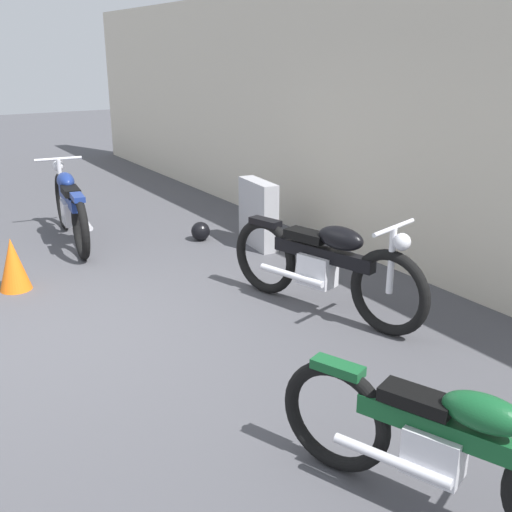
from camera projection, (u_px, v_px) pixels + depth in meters
name	position (u px, v px, depth m)	size (l,w,h in m)	color
ground_plane	(58.00, 337.00, 5.24)	(40.00, 40.00, 0.00)	#47474C
building_wall	(396.00, 126.00, 6.66)	(18.00, 0.30, 3.11)	beige
stone_marker	(258.00, 214.00, 7.54)	(0.72, 0.20, 0.83)	#9E9EA3
helmet	(201.00, 231.00, 7.85)	(0.24, 0.24, 0.24)	black
traffic_cone	(13.00, 264.00, 6.19)	(0.32, 0.32, 0.55)	orange
motorcycle_blue	(70.00, 206.00, 7.68)	(2.18, 0.61, 0.98)	black
motorcycle_black	(324.00, 265.00, 5.59)	(2.13, 0.82, 0.98)	black
motorcycle_green	(447.00, 447.00, 3.11)	(1.85, 0.89, 0.88)	black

